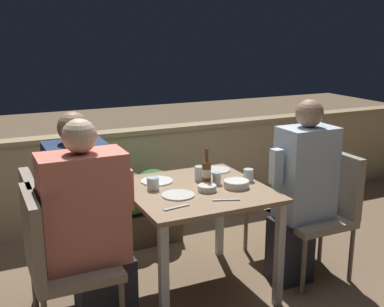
% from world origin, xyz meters
% --- Properties ---
extents(ground_plane, '(16.00, 16.00, 0.00)m').
position_xyz_m(ground_plane, '(0.00, 0.00, 0.00)').
color(ground_plane, '#7A6047').
extents(parapet_wall, '(9.00, 0.18, 0.87)m').
position_xyz_m(parapet_wall, '(0.00, 1.41, 0.44)').
color(parapet_wall, tan).
rests_on(parapet_wall, ground_plane).
extents(dining_table, '(0.90, 0.90, 0.74)m').
position_xyz_m(dining_table, '(0.00, 0.00, 0.64)').
color(dining_table, '#937556').
rests_on(dining_table, ground_plane).
extents(planter_hedge, '(0.80, 0.47, 0.60)m').
position_xyz_m(planter_hedge, '(-0.17, 0.92, 0.34)').
color(planter_hedge, brown).
rests_on(planter_hedge, ground_plane).
extents(chair_left_near, '(0.48, 0.48, 0.91)m').
position_xyz_m(chair_left_near, '(-0.96, -0.19, 0.54)').
color(chair_left_near, gray).
rests_on(chair_left_near, ground_plane).
extents(person_coral_top, '(0.52, 0.26, 1.29)m').
position_xyz_m(person_coral_top, '(-0.75, -0.19, 0.65)').
color(person_coral_top, '#282833').
rests_on(person_coral_top, ground_plane).
extents(chair_left_far, '(0.48, 0.48, 0.91)m').
position_xyz_m(chair_left_far, '(-0.93, 0.14, 0.54)').
color(chair_left_far, gray).
rests_on(chair_left_far, ground_plane).
extents(person_navy_jumper, '(0.47, 0.26, 1.28)m').
position_xyz_m(person_navy_jumper, '(-0.72, 0.14, 0.65)').
color(person_navy_jumper, '#282833').
rests_on(person_navy_jumper, ground_plane).
extents(chair_right_near, '(0.48, 0.48, 0.91)m').
position_xyz_m(chair_right_near, '(0.94, -0.17, 0.54)').
color(chair_right_near, gray).
rests_on(chair_right_near, ground_plane).
extents(person_blue_shirt, '(0.47, 0.26, 1.30)m').
position_xyz_m(person_blue_shirt, '(0.73, -0.17, 0.66)').
color(person_blue_shirt, '#282833').
rests_on(person_blue_shirt, ground_plane).
extents(chair_right_far, '(0.48, 0.48, 0.91)m').
position_xyz_m(chair_right_far, '(0.94, 0.16, 0.54)').
color(chair_right_far, gray).
rests_on(chair_right_far, ground_plane).
extents(beer_bottle, '(0.06, 0.06, 0.25)m').
position_xyz_m(beer_bottle, '(0.09, 0.03, 0.83)').
color(beer_bottle, brown).
rests_on(beer_bottle, dining_table).
extents(plate_0, '(0.22, 0.22, 0.01)m').
position_xyz_m(plate_0, '(-0.19, 0.24, 0.74)').
color(plate_0, white).
rests_on(plate_0, dining_table).
extents(plate_1, '(0.21, 0.21, 0.01)m').
position_xyz_m(plate_1, '(-0.17, -0.09, 0.74)').
color(plate_1, silver).
rests_on(plate_1, dining_table).
extents(plate_2, '(0.20, 0.20, 0.01)m').
position_xyz_m(plate_2, '(0.31, 0.30, 0.74)').
color(plate_2, silver).
rests_on(plate_2, dining_table).
extents(bowl_0, '(0.17, 0.17, 0.05)m').
position_xyz_m(bowl_0, '(0.25, -0.10, 0.76)').
color(bowl_0, silver).
rests_on(bowl_0, dining_table).
extents(bowl_1, '(0.12, 0.12, 0.04)m').
position_xyz_m(bowl_1, '(0.04, -0.08, 0.76)').
color(bowl_1, beige).
rests_on(bowl_1, dining_table).
extents(glass_cup_0, '(0.06, 0.06, 0.08)m').
position_xyz_m(glass_cup_0, '(0.16, 0.02, 0.78)').
color(glass_cup_0, silver).
rests_on(glass_cup_0, dining_table).
extents(glass_cup_1, '(0.08, 0.08, 0.08)m').
position_xyz_m(glass_cup_1, '(-0.27, 0.09, 0.78)').
color(glass_cup_1, silver).
rests_on(glass_cup_1, dining_table).
extents(glass_cup_2, '(0.07, 0.07, 0.10)m').
position_xyz_m(glass_cup_2, '(-0.38, 0.37, 0.78)').
color(glass_cup_2, silver).
rests_on(glass_cup_2, dining_table).
extents(glass_cup_3, '(0.08, 0.08, 0.10)m').
position_xyz_m(glass_cup_3, '(0.10, 0.14, 0.79)').
color(glass_cup_3, silver).
rests_on(glass_cup_3, dining_table).
extents(glass_cup_4, '(0.07, 0.07, 0.08)m').
position_xyz_m(glass_cup_4, '(0.39, -0.01, 0.78)').
color(glass_cup_4, silver).
rests_on(glass_cup_4, dining_table).
extents(fork_0, '(0.17, 0.08, 0.01)m').
position_xyz_m(fork_0, '(0.06, -0.29, 0.74)').
color(fork_0, silver).
rests_on(fork_0, dining_table).
extents(fork_1, '(0.17, 0.04, 0.01)m').
position_xyz_m(fork_1, '(-0.26, -0.28, 0.74)').
color(fork_1, silver).
rests_on(fork_1, dining_table).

